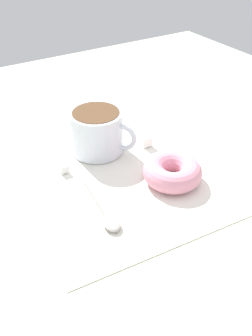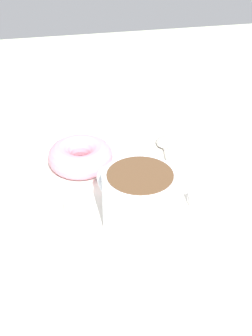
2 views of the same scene
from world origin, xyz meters
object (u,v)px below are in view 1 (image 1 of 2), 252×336
(sugar_cube, at_px, (146,141))
(spoon, at_px, (106,215))
(donut, at_px, (172,172))
(coffee_cup, at_px, (98,131))
(sugar_cube_extra, at_px, (64,168))

(sugar_cube, bearing_deg, spoon, -140.03)
(sugar_cube, bearing_deg, donut, -102.23)
(coffee_cup, relative_size, sugar_cube, 5.82)
(spoon, distance_m, sugar_cube, 0.21)
(coffee_cup, xyz_separation_m, sugar_cube, (0.08, -0.03, -0.03))
(sugar_cube_extra, bearing_deg, sugar_cube, -1.14)
(coffee_cup, height_order, spoon, coffee_cup)
(coffee_cup, xyz_separation_m, donut, (0.06, -0.14, -0.02))
(donut, relative_size, sugar_cube_extra, 6.52)
(donut, bearing_deg, sugar_cube_extra, 140.67)
(sugar_cube, bearing_deg, coffee_cup, 159.16)
(sugar_cube, bearing_deg, sugar_cube_extra, 178.86)
(donut, xyz_separation_m, spoon, (-0.13, -0.02, -0.01))
(spoon, bearing_deg, sugar_cube_extra, 92.99)
(spoon, bearing_deg, coffee_cup, 65.52)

